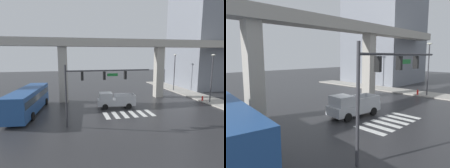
# 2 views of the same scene
# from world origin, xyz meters

# --- Properties ---
(ground_plane) EXTENTS (120.00, 120.00, 0.00)m
(ground_plane) POSITION_xyz_m (0.00, 0.00, 0.00)
(ground_plane) COLOR #2D2D30
(crosswalk_stripes) EXTENTS (6.05, 2.80, 0.01)m
(crosswalk_stripes) POSITION_xyz_m (-0.00, -4.84, 0.01)
(crosswalk_stripes) COLOR silver
(crosswalk_stripes) RESTS_ON ground
(elevated_overpass) EXTENTS (50.16, 2.12, 9.59)m
(elevated_overpass) POSITION_xyz_m (0.00, 3.35, 8.11)
(elevated_overpass) COLOR #ADA89E
(elevated_overpass) RESTS_ON ground
(sidewalk_east) EXTENTS (4.00, 36.00, 0.15)m
(sidewalk_east) POSITION_xyz_m (14.66, 2.00, 0.07)
(sidewalk_east) COLOR #ADA89E
(sidewalk_east) RESTS_ON ground
(pickup_truck) EXTENTS (5.27, 2.47, 2.08)m
(pickup_truck) POSITION_xyz_m (-1.07, -1.55, 0.99)
(pickup_truck) COLOR #A8AAAF
(pickup_truck) RESTS_ON ground
(traffic_signal_mast) EXTENTS (8.69, 0.32, 6.20)m
(traffic_signal_mast) POSITION_xyz_m (-4.60, -7.45, 4.56)
(traffic_signal_mast) COLOR #38383D
(traffic_signal_mast) RESTS_ON ground
(street_lamp_near_corner) EXTENTS (0.44, 0.70, 7.24)m
(street_lamp_near_corner) POSITION_xyz_m (13.46, -2.33, 4.56)
(street_lamp_near_corner) COLOR #38383D
(street_lamp_near_corner) RESTS_ON ground
(street_lamp_mid_block) EXTENTS (0.44, 0.70, 7.24)m
(street_lamp_mid_block) POSITION_xyz_m (13.46, 7.91, 4.56)
(street_lamp_mid_block) COLOR #38383D
(street_lamp_mid_block) RESTS_ON ground
(fire_hydrant) EXTENTS (0.24, 0.24, 0.85)m
(fire_hydrant) POSITION_xyz_m (13.06, -1.21, 0.43)
(fire_hydrant) COLOR red
(fire_hydrant) RESTS_ON ground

